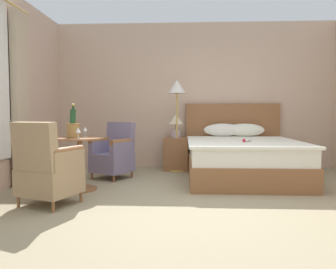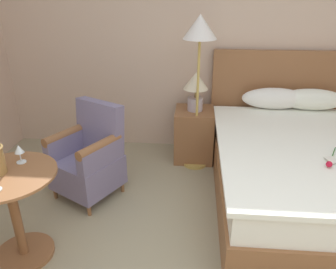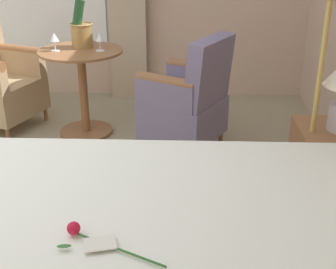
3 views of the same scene
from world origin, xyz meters
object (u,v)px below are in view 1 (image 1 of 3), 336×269
Objects in this scene: floor_lamp_brass at (177,95)px; wine_glass_near_bucket at (78,131)px; bedside_lamp at (176,123)px; wine_glass_near_edge at (85,130)px; armchair_by_window at (114,154)px; armchair_facing_bed at (47,169)px; side_table_round at (80,159)px; bed at (241,157)px; nightstand at (176,154)px; champagne_bucket at (73,127)px.

wine_glass_near_bucket is at bearing -125.86° from floor_lamp_brass.
wine_glass_near_edge is (-1.25, -1.55, -0.06)m from bedside_lamp.
armchair_facing_bed reaches higher than armchair_by_window.
floor_lamp_brass is at bearing 54.14° from wine_glass_near_bucket.
floor_lamp_brass is 2.25m from side_table_round.
bed reaches higher than armchair_facing_bed.
wine_glass_near_edge is 1.04m from armchair_facing_bed.
bedside_lamp is at bearing 145.63° from bed.
bedside_lamp reaches higher than wine_glass_near_bucket.
floor_lamp_brass reaches higher than nightstand.
nightstand is 2.33m from wine_glass_near_bucket.
bed is 3.06m from armchair_facing_bed.
champagne_bucket is at bearing 124.51° from wine_glass_near_bucket.
bedside_lamp is (-0.00, 0.00, 0.59)m from nightstand.
champagne_bucket reaches higher than armchair_facing_bed.
wine_glass_near_edge is (-2.35, -0.80, 0.48)m from bed.
side_table_round is 0.75× the size of armchair_facing_bed.
armchair_by_window reaches higher than nightstand.
armchair_by_window is at bearing 72.13° from side_table_round.
armchair_by_window is (-1.02, -0.68, -1.01)m from floor_lamp_brass.
champagne_bucket is 0.48× the size of armchair_facing_bed.
side_table_round is 5.19× the size of wine_glass_near_edge.
side_table_round is at bearing 0.86° from champagne_bucket.
nightstand is 4.33× the size of wine_glass_near_edge.
side_table_round reaches higher than nightstand.
champagne_bucket is 0.21m from wine_glass_near_edge.
floor_lamp_brass reaches higher than champagne_bucket.
nightstand is 0.63× the size of armchair_facing_bed.
bed is 15.68× the size of wine_glass_near_edge.
champagne_bucket is at bearing 86.51° from armchair_facing_bed.
side_table_round is at bearing 103.27° from wine_glass_near_bucket.
champagne_bucket is 3.21× the size of wine_glass_near_bucket.
nightstand is 0.83× the size of side_table_round.
floor_lamp_brass is 1.72× the size of armchair_facing_bed.
champagne_bucket reaches higher than wine_glass_near_bucket.
armchair_facing_bed is (-0.13, -0.78, -0.01)m from side_table_round.
floor_lamp_brass is at bearing 47.29° from wine_glass_near_edge.
bed is 1.43m from bedside_lamp.
side_table_round is at bearing 80.37° from armchair_facing_bed.
side_table_round is 0.44m from wine_glass_near_edge.
armchair_by_window is (-1.00, -0.85, -0.49)m from bedside_lamp.
bed is 5.00× the size of bedside_lamp.
bed is 3.02× the size of side_table_round.
champagne_bucket reaches higher than nightstand.
bed is at bearing -34.37° from nightstand.
armchair_facing_bed is (-0.18, -0.59, -0.41)m from wine_glass_near_bucket.
champagne_bucket is (-2.46, -0.97, 0.52)m from bed.
armchair_by_window is (0.24, 1.06, -0.44)m from wine_glass_near_bucket.
floor_lamp_brass reaches higher than bed.
bedside_lamp is 2.19m from side_table_round.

